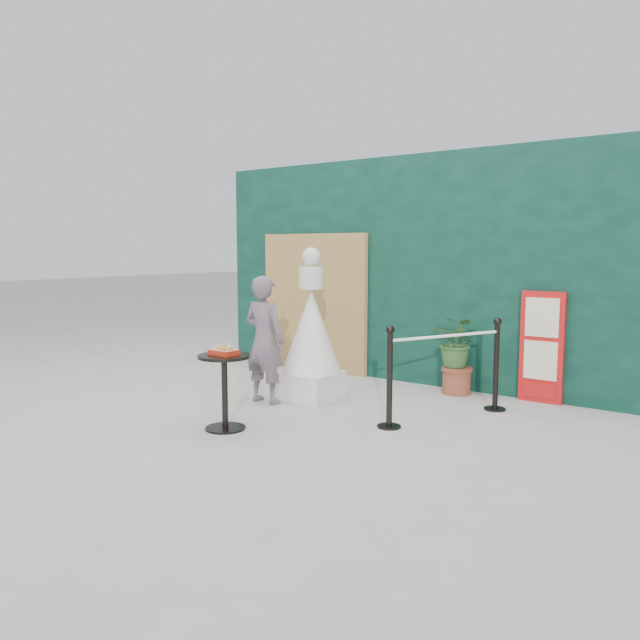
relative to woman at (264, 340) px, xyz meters
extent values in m
plane|color=#ADAAA5|center=(0.68, -1.04, -0.74)|extent=(60.00, 60.00, 0.00)
cube|color=black|center=(0.68, 2.11, 0.76)|extent=(6.00, 0.30, 3.00)
cube|color=tan|center=(-0.72, 1.90, 0.26)|extent=(1.80, 0.08, 2.00)
imported|color=#60535B|center=(0.00, 0.00, 0.00)|extent=(0.55, 0.37, 1.48)
cube|color=red|center=(2.58, 1.92, -0.09)|extent=(0.50, 0.06, 1.30)
cube|color=beige|center=(2.58, 1.89, 0.26)|extent=(0.38, 0.02, 0.45)
cube|color=beige|center=(2.58, 1.89, -0.24)|extent=(0.38, 0.02, 0.45)
cube|color=red|center=(2.58, 1.89, -0.59)|extent=(0.38, 0.02, 0.18)
cube|color=silver|center=(0.33, 0.46, -0.58)|extent=(0.60, 0.60, 0.33)
cone|color=white|center=(0.33, 0.46, 0.08)|extent=(0.70, 0.70, 0.99)
cylinder|color=beige|center=(0.33, 0.46, 0.71)|extent=(0.29, 0.29, 0.26)
sphere|color=silver|center=(0.33, 0.46, 0.95)|extent=(0.22, 0.22, 0.22)
cylinder|color=black|center=(0.41, -1.05, -0.73)|extent=(0.40, 0.40, 0.02)
cylinder|color=black|center=(0.41, -1.05, -0.38)|extent=(0.06, 0.06, 0.72)
cylinder|color=black|center=(0.41, -1.05, 0.00)|extent=(0.52, 0.52, 0.03)
cube|color=#B52813|center=(0.41, -1.05, 0.04)|extent=(0.26, 0.19, 0.05)
cube|color=#F04220|center=(0.41, -1.05, 0.06)|extent=(0.24, 0.17, 0.00)
cube|color=#E29953|center=(0.37, -1.04, 0.08)|extent=(0.15, 0.14, 0.02)
cube|color=gold|center=(0.46, -1.07, 0.08)|extent=(0.13, 0.13, 0.02)
cone|color=yellow|center=(0.43, -1.00, 0.10)|extent=(0.06, 0.06, 0.06)
cylinder|color=brown|center=(1.62, 1.73, -0.60)|extent=(0.34, 0.34, 0.29)
cylinder|color=brown|center=(1.62, 1.73, -0.43)|extent=(0.38, 0.38, 0.05)
imported|color=#315D28|center=(1.62, 1.73, -0.09)|extent=(0.57, 0.49, 0.63)
cylinder|color=black|center=(1.69, -0.03, -0.73)|extent=(0.24, 0.24, 0.02)
cylinder|color=black|center=(1.69, -0.03, -0.26)|extent=(0.06, 0.06, 0.96)
sphere|color=black|center=(1.69, -0.03, 0.25)|extent=(0.09, 0.09, 0.09)
cylinder|color=black|center=(2.29, 1.27, -0.73)|extent=(0.24, 0.24, 0.02)
cylinder|color=black|center=(2.29, 1.27, -0.26)|extent=(0.06, 0.06, 0.96)
sphere|color=black|center=(2.29, 1.27, 0.25)|extent=(0.09, 0.09, 0.09)
cylinder|color=white|center=(1.99, 0.62, 0.14)|extent=(0.63, 1.31, 0.03)
camera|label=1|loc=(4.76, -5.34, 1.05)|focal=35.00mm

